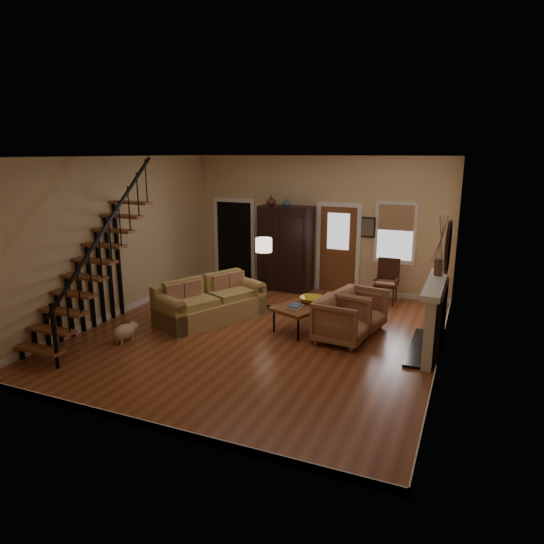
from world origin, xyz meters
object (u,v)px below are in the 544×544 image
at_px(coffee_table, 306,317).
at_px(side_chair, 386,282).
at_px(armchair_left, 342,321).
at_px(armchair_right, 359,310).
at_px(floor_lamp, 264,273).
at_px(armoire, 286,248).
at_px(sofa, 211,301).

bearing_deg(coffee_table, side_chair, 63.79).
bearing_deg(armchair_left, armchair_right, -6.09).
height_order(armchair_left, side_chair, side_chair).
bearing_deg(floor_lamp, armchair_left, -31.33).
bearing_deg(armoire, armchair_left, -52.28).
bearing_deg(armoire, coffee_table, -60.47).
bearing_deg(side_chair, armchair_left, -96.84).
bearing_deg(armchair_right, side_chair, 6.44).
relative_size(coffee_table, armchair_left, 1.48).
height_order(sofa, coffee_table, sofa).
bearing_deg(floor_lamp, sofa, -118.96).
bearing_deg(armchair_left, sofa, 93.23).
height_order(sofa, side_chair, side_chair).
relative_size(armchair_right, side_chair, 0.87).
height_order(coffee_table, armchair_left, armchair_left).
bearing_deg(sofa, floor_lamp, 85.63).
bearing_deg(armchair_right, sofa, 114.22).
distance_m(armchair_left, armchair_right, 0.76).
relative_size(armoire, floor_lamp, 1.34).
xyz_separation_m(armchair_left, floor_lamp, (-2.12, 1.29, 0.38)).
xyz_separation_m(armoire, side_chair, (2.55, -0.20, -0.54)).
relative_size(armoire, armchair_right, 2.38).
relative_size(armoire, side_chair, 2.06).
relative_size(armchair_right, floor_lamp, 0.56).
height_order(armoire, coffee_table, armoire).
distance_m(armoire, armchair_left, 3.70).
distance_m(armoire, sofa, 2.91).
relative_size(armoire, coffee_table, 1.58).
bearing_deg(armchair_left, floor_lamp, 63.79).
height_order(sofa, armchair_right, sofa).
bearing_deg(floor_lamp, side_chair, 29.76).
xyz_separation_m(armchair_right, floor_lamp, (-2.26, 0.54, 0.38)).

